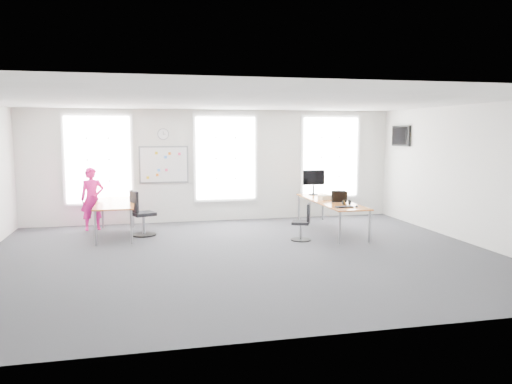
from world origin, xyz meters
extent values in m
plane|color=#29292E|center=(0.00, 0.00, 0.00)|extent=(10.00, 10.00, 0.00)
plane|color=white|center=(0.00, 0.00, 3.00)|extent=(10.00, 10.00, 0.00)
plane|color=white|center=(0.00, 4.00, 1.50)|extent=(10.00, 0.00, 10.00)
plane|color=white|center=(0.00, -4.00, 1.50)|extent=(10.00, 0.00, 10.00)
plane|color=white|center=(5.00, 0.00, 1.50)|extent=(0.00, 10.00, 10.00)
cube|color=white|center=(-3.00, 3.97, 1.70)|extent=(1.60, 0.06, 2.20)
cube|color=white|center=(0.30, 3.97, 1.70)|extent=(1.60, 0.06, 2.20)
cube|color=white|center=(3.30, 3.97, 1.70)|extent=(1.60, 0.06, 2.20)
cube|color=orange|center=(2.56, 1.98, 0.72)|extent=(0.81, 3.03, 0.03)
cylinder|color=gray|center=(2.22, 0.53, 0.35)|extent=(0.05, 0.05, 0.71)
cylinder|color=gray|center=(2.91, 0.53, 0.35)|extent=(0.05, 0.05, 0.71)
cylinder|color=gray|center=(2.22, 3.44, 0.35)|extent=(0.05, 0.05, 0.71)
cylinder|color=gray|center=(2.91, 3.44, 0.35)|extent=(0.05, 0.05, 0.71)
cube|color=orange|center=(-2.53, 2.53, 0.77)|extent=(0.86, 2.15, 0.03)
cylinder|color=gray|center=(-2.90, 1.51, 0.38)|extent=(0.05, 0.05, 0.75)
cylinder|color=gray|center=(-2.16, 1.51, 0.38)|extent=(0.05, 0.05, 0.75)
cylinder|color=gray|center=(-2.90, 3.54, 0.38)|extent=(0.05, 0.05, 0.75)
cylinder|color=gray|center=(-2.16, 3.54, 0.38)|extent=(0.05, 0.05, 0.75)
cylinder|color=black|center=(1.51, 1.08, 0.01)|extent=(0.44, 0.44, 0.03)
cylinder|color=gray|center=(1.51, 1.08, 0.20)|extent=(0.05, 0.05, 0.36)
cube|color=black|center=(1.51, 1.08, 0.40)|extent=(0.50, 0.50, 0.06)
cube|color=black|center=(1.67, 1.01, 0.64)|extent=(0.19, 0.34, 0.38)
cylinder|color=black|center=(-1.91, 2.40, 0.02)|extent=(0.57, 0.57, 0.03)
cylinder|color=gray|center=(-1.91, 2.40, 0.26)|extent=(0.07, 0.07, 0.46)
cube|color=black|center=(-1.91, 2.40, 0.51)|extent=(0.62, 0.62, 0.08)
cube|color=black|center=(-2.11, 2.32, 0.82)|extent=(0.21, 0.45, 0.49)
imported|color=#DC1578|center=(-3.12, 3.37, 0.77)|extent=(0.63, 0.47, 1.55)
cube|color=white|center=(-1.35, 3.97, 1.55)|extent=(1.20, 0.03, 0.90)
cylinder|color=gray|center=(-1.35, 3.97, 2.35)|extent=(0.30, 0.04, 0.30)
cube|color=black|center=(4.95, 3.00, 2.30)|extent=(0.06, 0.90, 0.55)
cube|color=black|center=(2.45, 0.88, 0.75)|extent=(0.42, 0.18, 0.02)
ellipsoid|color=black|center=(2.74, 0.87, 0.76)|extent=(0.08, 0.11, 0.04)
cylinder|color=black|center=(2.60, 1.22, 0.74)|extent=(0.08, 0.08, 0.01)
cylinder|color=black|center=(2.61, 1.30, 0.79)|extent=(0.04, 0.10, 0.10)
cylinder|color=black|center=(2.76, 1.30, 0.79)|extent=(0.04, 0.10, 0.10)
cylinder|color=gold|center=(2.61, 1.30, 0.79)|extent=(0.01, 0.10, 0.10)
cube|color=black|center=(2.68, 1.30, 0.84)|extent=(0.17, 0.02, 0.02)
cube|color=black|center=(2.65, 1.70, 0.88)|extent=(0.35, 0.15, 0.28)
cube|color=#FF8F01|center=(2.65, 1.62, 0.87)|extent=(0.34, 0.16, 0.25)
cube|color=black|center=(2.65, 1.60, 0.88)|extent=(0.36, 0.16, 0.27)
cube|color=beige|center=(2.52, 2.24, 0.79)|extent=(0.35, 0.30, 0.11)
cylinder|color=black|center=(2.54, 3.21, 0.75)|extent=(0.24, 0.24, 0.02)
cylinder|color=black|center=(2.54, 3.21, 0.87)|extent=(0.05, 0.05, 0.24)
cube|color=black|center=(2.54, 3.19, 1.20)|extent=(0.60, 0.05, 0.40)
cube|color=black|center=(2.54, 3.17, 1.20)|extent=(0.55, 0.01, 0.35)
camera|label=1|loc=(-1.88, -9.36, 2.41)|focal=35.00mm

